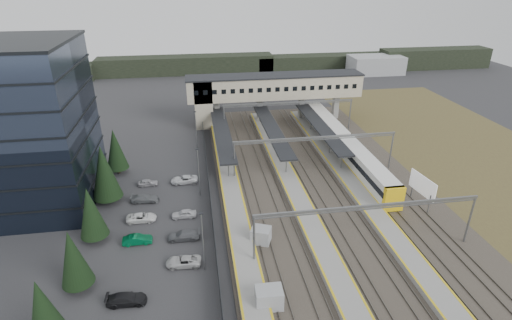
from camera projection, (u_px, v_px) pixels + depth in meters
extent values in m
plane|color=#2B2B2D|center=(260.00, 226.00, 56.18)|extent=(220.00, 220.00, 0.00)
cube|color=black|center=(12.00, 183.00, 60.35)|extent=(24.30, 18.30, 0.25)
cube|color=black|center=(6.00, 163.00, 58.88)|extent=(24.30, 18.30, 0.25)
cube|color=black|center=(0.00, 141.00, 57.41)|extent=(24.30, 18.30, 0.25)
cone|color=black|center=(45.00, 317.00, 34.84)|extent=(4.26, 4.26, 8.20)
cylinder|color=black|center=(80.00, 285.00, 44.80)|extent=(0.44, 0.44, 1.20)
cone|color=black|center=(73.00, 258.00, 43.17)|extent=(3.54, 3.54, 6.80)
cylinder|color=black|center=(96.00, 237.00, 52.83)|extent=(0.44, 0.44, 1.20)
cone|color=black|center=(91.00, 212.00, 51.15)|extent=(3.64, 3.64, 7.00)
cylinder|color=black|center=(109.00, 198.00, 61.75)|extent=(0.44, 0.44, 1.20)
cone|color=black|center=(104.00, 172.00, 59.76)|extent=(4.42, 4.42, 8.50)
cylinder|color=black|center=(119.00, 170.00, 70.67)|extent=(0.44, 0.44, 1.20)
cone|color=black|center=(115.00, 149.00, 68.96)|extent=(3.74, 3.74, 7.20)
imported|color=black|center=(127.00, 299.00, 42.80)|extent=(4.33, 1.90, 1.24)
imported|color=#055630|center=(137.00, 240.00, 52.25)|extent=(3.83, 1.41, 1.25)
imported|color=white|center=(141.00, 218.00, 57.00)|extent=(4.21, 1.97, 1.16)
imported|color=slate|center=(145.00, 198.00, 61.71)|extent=(4.38, 1.98, 1.25)
imported|color=#A4A3A8|center=(148.00, 183.00, 66.47)|extent=(3.31, 1.38, 1.12)
imported|color=silver|center=(183.00, 261.00, 48.38)|extent=(4.40, 2.30, 1.18)
imported|color=#5B5E62|center=(184.00, 235.00, 53.09)|extent=(4.43, 1.96, 1.26)
imported|color=silver|center=(184.00, 214.00, 57.83)|extent=(3.57, 1.45, 1.21)
imported|color=white|center=(184.00, 180.00, 67.28)|extent=(4.50, 2.09, 1.25)
cylinder|color=slate|center=(203.00, 243.00, 46.20)|extent=(0.16, 0.16, 8.00)
cube|color=black|center=(201.00, 213.00, 44.48)|extent=(0.50, 0.25, 0.15)
cylinder|color=slate|center=(199.00, 172.00, 62.26)|extent=(0.16, 0.16, 8.00)
cube|color=black|center=(197.00, 149.00, 60.55)|extent=(0.50, 0.25, 0.15)
cylinder|color=slate|center=(196.00, 131.00, 78.32)|extent=(0.16, 0.16, 8.00)
cube|color=black|center=(195.00, 112.00, 76.61)|extent=(0.50, 0.25, 0.15)
cube|color=#26282B|center=(211.00, 205.00, 59.30)|extent=(0.08, 90.00, 2.00)
cube|color=#96989B|center=(269.00, 298.00, 42.10)|extent=(2.95, 2.21, 2.40)
cube|color=#96989B|center=(261.00, 236.00, 52.20)|extent=(3.07, 2.85, 2.26)
cube|color=#332D26|center=(330.00, 200.00, 62.29)|extent=(34.00, 90.00, 0.20)
cube|color=#59544C|center=(249.00, 206.00, 60.42)|extent=(0.08, 90.00, 0.14)
cube|color=#59544C|center=(259.00, 205.00, 60.62)|extent=(0.08, 90.00, 0.14)
cube|color=#59544C|center=(275.00, 204.00, 60.98)|extent=(0.08, 90.00, 0.14)
cube|color=#59544C|center=(285.00, 203.00, 61.19)|extent=(0.08, 90.00, 0.14)
cube|color=#59544C|center=(313.00, 200.00, 61.83)|extent=(0.08, 90.00, 0.14)
cube|color=#59544C|center=(322.00, 200.00, 62.03)|extent=(0.08, 90.00, 0.14)
cube|color=#59544C|center=(338.00, 198.00, 62.39)|extent=(0.08, 90.00, 0.14)
cube|color=#59544C|center=(347.00, 198.00, 62.59)|extent=(0.08, 90.00, 0.14)
cube|color=#59544C|center=(374.00, 195.00, 63.24)|extent=(0.08, 90.00, 0.14)
cube|color=#59544C|center=(383.00, 195.00, 63.44)|extent=(0.08, 90.00, 0.14)
cube|color=#59544C|center=(398.00, 193.00, 63.80)|extent=(0.08, 90.00, 0.14)
cube|color=#59544C|center=(406.00, 193.00, 64.00)|extent=(0.08, 90.00, 0.14)
cube|color=gray|center=(234.00, 206.00, 60.03)|extent=(3.20, 82.00, 0.90)
cube|color=gold|center=(225.00, 204.00, 59.63)|extent=(0.25, 82.00, 0.02)
cube|color=gold|center=(244.00, 203.00, 60.03)|extent=(0.25, 82.00, 0.02)
cube|color=gray|center=(299.00, 201.00, 61.43)|extent=(3.20, 82.00, 0.90)
cube|color=gold|center=(290.00, 199.00, 61.03)|extent=(0.25, 82.00, 0.02)
cube|color=gold|center=(308.00, 197.00, 61.44)|extent=(0.25, 82.00, 0.02)
cube|color=gray|center=(361.00, 196.00, 62.84)|extent=(3.20, 82.00, 0.90)
cube|color=gold|center=(352.00, 194.00, 62.44)|extent=(0.25, 82.00, 0.02)
cube|color=gold|center=(370.00, 192.00, 62.85)|extent=(0.25, 82.00, 0.02)
cube|color=black|center=(222.00, 132.00, 78.13)|extent=(3.00, 30.00, 0.25)
cube|color=slate|center=(222.00, 132.00, 78.20)|extent=(3.10, 30.00, 0.12)
cylinder|color=slate|center=(228.00, 168.00, 67.22)|extent=(0.20, 0.20, 3.10)
cylinder|color=slate|center=(225.00, 152.00, 73.02)|extent=(0.20, 0.20, 3.10)
cylinder|color=slate|center=(222.00, 139.00, 78.82)|extent=(0.20, 0.20, 3.10)
cylinder|color=slate|center=(220.00, 128.00, 84.62)|extent=(0.20, 0.20, 3.10)
cylinder|color=slate|center=(218.00, 118.00, 90.42)|extent=(0.20, 0.20, 3.10)
cube|color=black|center=(272.00, 129.00, 79.54)|extent=(3.00, 30.00, 0.25)
cube|color=slate|center=(272.00, 129.00, 79.61)|extent=(3.10, 30.00, 0.12)
cylinder|color=slate|center=(286.00, 164.00, 68.63)|extent=(0.20, 0.20, 3.10)
cylinder|color=slate|center=(279.00, 149.00, 74.43)|extent=(0.20, 0.20, 3.10)
cylinder|color=slate|center=(272.00, 136.00, 80.23)|extent=(0.20, 0.20, 3.10)
cylinder|color=slate|center=(266.00, 125.00, 86.03)|extent=(0.20, 0.20, 3.10)
cylinder|color=slate|center=(261.00, 115.00, 91.83)|extent=(0.20, 0.20, 3.10)
cube|color=black|center=(320.00, 126.00, 80.95)|extent=(3.00, 30.00, 0.25)
cube|color=slate|center=(320.00, 127.00, 81.01)|extent=(3.10, 30.00, 0.12)
cylinder|color=slate|center=(342.00, 160.00, 70.04)|extent=(0.20, 0.20, 3.10)
cylinder|color=slate|center=(330.00, 146.00, 75.84)|extent=(0.20, 0.20, 3.10)
cylinder|color=slate|center=(320.00, 133.00, 81.64)|extent=(0.20, 0.20, 3.10)
cylinder|color=slate|center=(311.00, 123.00, 87.44)|extent=(0.20, 0.20, 3.10)
cylinder|color=slate|center=(303.00, 113.00, 93.24)|extent=(0.20, 0.20, 3.10)
cube|color=tan|center=(275.00, 86.00, 91.49)|extent=(40.00, 6.00, 5.00)
cube|color=black|center=(275.00, 75.00, 90.39)|extent=(40.40, 6.40, 0.30)
cube|color=tan|center=(203.00, 102.00, 90.45)|extent=(4.00, 6.00, 11.00)
cube|color=black|center=(196.00, 93.00, 86.22)|extent=(1.00, 0.06, 1.00)
cube|color=black|center=(205.00, 93.00, 86.50)|extent=(1.00, 0.06, 1.00)
cube|color=black|center=(215.00, 92.00, 86.78)|extent=(1.00, 0.06, 1.00)
cube|color=black|center=(224.00, 92.00, 87.06)|extent=(1.00, 0.06, 1.00)
cube|color=black|center=(233.00, 91.00, 87.34)|extent=(1.00, 0.06, 1.00)
cube|color=black|center=(242.00, 91.00, 87.63)|extent=(1.00, 0.06, 1.00)
cube|color=black|center=(251.00, 91.00, 87.91)|extent=(1.00, 0.06, 1.00)
cube|color=black|center=(260.00, 90.00, 88.19)|extent=(1.00, 0.06, 1.00)
cube|color=black|center=(269.00, 90.00, 88.47)|extent=(1.00, 0.06, 1.00)
cube|color=black|center=(278.00, 89.00, 88.75)|extent=(1.00, 0.06, 1.00)
cube|color=black|center=(286.00, 89.00, 89.03)|extent=(1.00, 0.06, 1.00)
cube|color=black|center=(295.00, 89.00, 89.31)|extent=(1.00, 0.06, 1.00)
cube|color=black|center=(304.00, 88.00, 89.60)|extent=(1.00, 0.06, 1.00)
cube|color=black|center=(312.00, 88.00, 89.88)|extent=(1.00, 0.06, 1.00)
cube|color=black|center=(321.00, 88.00, 90.16)|extent=(1.00, 0.06, 1.00)
cube|color=black|center=(329.00, 87.00, 90.44)|extent=(1.00, 0.06, 1.00)
cube|color=black|center=(338.00, 87.00, 90.72)|extent=(1.00, 0.06, 1.00)
cube|color=black|center=(346.00, 87.00, 91.00)|extent=(1.00, 0.06, 1.00)
cube|color=black|center=(354.00, 86.00, 91.28)|extent=(1.00, 0.06, 1.00)
cube|color=gray|center=(210.00, 113.00, 91.74)|extent=(1.20, 1.60, 6.00)
cube|color=gray|center=(217.00, 112.00, 91.95)|extent=(1.20, 1.60, 6.00)
cube|color=gray|center=(260.00, 110.00, 93.36)|extent=(1.20, 1.60, 6.00)
cube|color=gray|center=(301.00, 108.00, 94.76)|extent=(1.20, 1.60, 6.00)
cube|color=gray|center=(335.00, 106.00, 95.96)|extent=(1.20, 1.60, 6.00)
cylinder|color=slate|center=(254.00, 241.00, 47.26)|extent=(0.28, 0.28, 7.00)
cylinder|color=slate|center=(469.00, 220.00, 51.20)|extent=(0.28, 0.28, 7.00)
cube|color=slate|center=(369.00, 206.00, 47.73)|extent=(28.40, 0.25, 0.35)
cube|color=slate|center=(369.00, 209.00, 47.90)|extent=(28.40, 0.12, 0.12)
cylinder|color=slate|center=(234.00, 162.00, 66.89)|extent=(0.28, 0.28, 7.00)
cylinder|color=slate|center=(391.00, 151.00, 70.83)|extent=(0.28, 0.28, 7.00)
cube|color=slate|center=(316.00, 138.00, 67.36)|extent=(28.40, 0.25, 0.35)
cube|color=slate|center=(316.00, 140.00, 67.53)|extent=(28.40, 0.12, 0.12)
cylinder|color=slate|center=(224.00, 122.00, 84.74)|extent=(0.28, 0.28, 7.00)
cylinder|color=slate|center=(350.00, 115.00, 88.68)|extent=(0.28, 0.28, 7.00)
cube|color=slate|center=(289.00, 103.00, 85.20)|extent=(28.40, 0.25, 0.35)
cube|color=slate|center=(289.00, 104.00, 85.38)|extent=(28.40, 0.12, 0.12)
cube|color=silver|center=(365.00, 168.00, 67.65)|extent=(3.00, 20.79, 3.85)
cube|color=black|center=(366.00, 166.00, 67.47)|extent=(3.06, 20.19, 0.96)
cube|color=slate|center=(364.00, 176.00, 68.36)|extent=(2.57, 19.39, 0.53)
cube|color=silver|center=(326.00, 125.00, 86.74)|extent=(3.00, 20.79, 3.85)
cube|color=black|center=(326.00, 123.00, 86.56)|extent=(3.06, 20.19, 0.96)
cube|color=slate|center=(325.00, 132.00, 87.45)|extent=(2.57, 19.39, 0.53)
cube|color=yellow|center=(393.00, 199.00, 58.46)|extent=(3.02, 0.90, 3.85)
cylinder|color=slate|center=(429.00, 205.00, 58.32)|extent=(0.20, 0.20, 3.11)
cylinder|color=slate|center=(412.00, 188.00, 62.64)|extent=(0.20, 0.20, 3.11)
cube|color=silver|center=(423.00, 185.00, 59.66)|extent=(0.88, 5.81, 2.92)
cube|color=black|center=(186.00, 65.00, 138.25)|extent=(60.00, 8.00, 6.00)
cube|color=black|center=(325.00, 62.00, 145.51)|extent=(50.00, 8.00, 5.00)
cube|color=black|center=(434.00, 58.00, 146.24)|extent=(40.00, 8.00, 7.00)
cube|color=black|center=(46.00, 73.00, 129.46)|extent=(30.00, 8.00, 5.00)
cube|color=#96989B|center=(376.00, 65.00, 138.48)|extent=(18.00, 10.00, 6.00)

